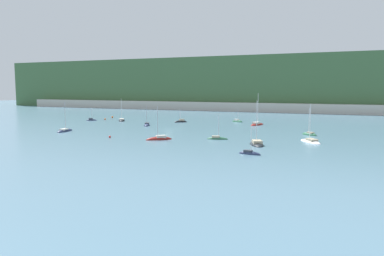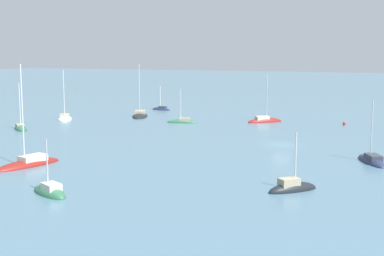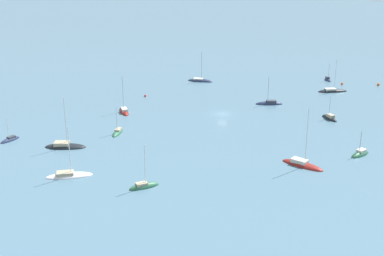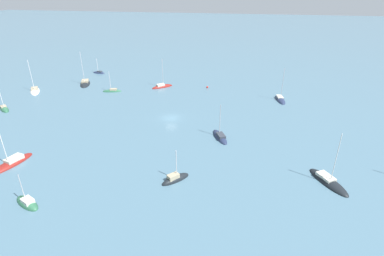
# 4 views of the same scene
# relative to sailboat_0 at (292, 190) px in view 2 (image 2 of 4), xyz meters

# --- Properties ---
(ground_plane) EXTENTS (600.00, 600.00, 0.00)m
(ground_plane) POSITION_rel_sailboat_0_xyz_m (7.53, -25.88, -0.12)
(ground_plane) COLOR slate
(sailboat_0) EXTENTS (4.97, 5.28, 6.70)m
(sailboat_0) POSITION_rel_sailboat_0_xyz_m (0.00, 0.00, 0.00)
(sailboat_0) COLOR black
(sailboat_0) RESTS_ON ground_plane
(sailboat_1) EXTENTS (6.15, 3.02, 7.21)m
(sailboat_1) POSITION_rel_sailboat_0_xyz_m (31.28, -42.54, -0.02)
(sailboat_1) COLOR #2D6647
(sailboat_1) RESTS_ON ground_plane
(sailboat_2) EXTENTS (4.66, 9.33, 12.99)m
(sailboat_2) POSITION_rel_sailboat_0_xyz_m (31.85, 1.01, 0.02)
(sailboat_2) COLOR maroon
(sailboat_2) RESTS_ON ground_plane
(sailboat_3) EXTENTS (7.46, 8.75, 10.72)m
(sailboat_3) POSITION_rel_sailboat_0_xyz_m (55.64, -37.99, -0.02)
(sailboat_3) COLOR silver
(sailboat_3) RESTS_ON ground_plane
(sailboat_4) EXTENTS (6.46, 9.46, 11.96)m
(sailboat_4) POSITION_rel_sailboat_0_xyz_m (43.71, -48.06, 0.00)
(sailboat_4) COLOR black
(sailboat_4) RESTS_ON ground_plane
(sailboat_6) EXTENTS (5.74, 4.03, 6.23)m
(sailboat_6) POSITION_rel_sailboat_0_xyz_m (21.17, 10.58, -0.03)
(sailboat_6) COLOR #2D6647
(sailboat_6) RESTS_ON ground_plane
(sailboat_7) EXTENTS (5.20, 2.20, 6.29)m
(sailboat_7) POSITION_rel_sailboat_0_xyz_m (45.54, -61.81, -0.04)
(sailboat_7) COLOR #232D4C
(sailboat_7) RESTS_ON ground_plane
(sailboat_8) EXTENTS (5.11, 7.55, 8.49)m
(sailboat_8) POSITION_rel_sailboat_0_xyz_m (-5.93, -17.55, -0.02)
(sailboat_8) COLOR #232D4C
(sailboat_8) RESTS_ON ground_plane
(sailboat_9) EXTENTS (6.75, 6.42, 10.25)m
(sailboat_9) POSITION_rel_sailboat_0_xyz_m (16.87, -49.79, -0.00)
(sailboat_9) COLOR maroon
(sailboat_9) RESTS_ON ground_plane
(sailboat_10) EXTENTS (5.68, 5.04, 9.16)m
(sailboat_10) POSITION_rel_sailboat_0_xyz_m (53.72, -22.66, -0.03)
(sailboat_10) COLOR #2D6647
(sailboat_10) RESTS_ON ground_plane
(mooring_buoy_2) EXTENTS (0.64, 0.64, 0.64)m
(mooring_buoy_2) POSITION_rel_sailboat_0_xyz_m (1.98, -51.93, 0.20)
(mooring_buoy_2) COLOR red
(mooring_buoy_2) RESTS_ON ground_plane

